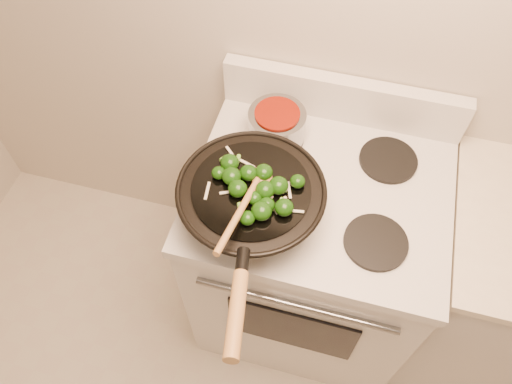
# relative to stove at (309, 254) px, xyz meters

# --- Properties ---
(stove) EXTENTS (0.78, 0.67, 1.08)m
(stove) POSITION_rel_stove_xyz_m (0.00, 0.00, 0.00)
(stove) COLOR silver
(stove) RESTS_ON ground
(wok) EXTENTS (0.41, 0.68, 0.20)m
(wok) POSITION_rel_stove_xyz_m (-0.18, -0.16, 0.53)
(wok) COLOR black
(wok) RESTS_ON stove
(stirfry) EXTENTS (0.27, 0.24, 0.05)m
(stirfry) POSITION_rel_stove_xyz_m (-0.17, -0.16, 0.61)
(stirfry) COLOR #113508
(stirfry) RESTS_ON wok
(wooden_spoon) EXTENTS (0.08, 0.32, 0.08)m
(wooden_spoon) POSITION_rel_stove_xyz_m (-0.17, -0.20, 0.61)
(wooden_spoon) COLOR #A47440
(wooden_spoon) RESTS_ON wok
(saucepan) EXTENTS (0.18, 0.28, 0.11)m
(saucepan) POSITION_rel_stove_xyz_m (-0.18, 0.15, 0.52)
(saucepan) COLOR gray
(saucepan) RESTS_ON stove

